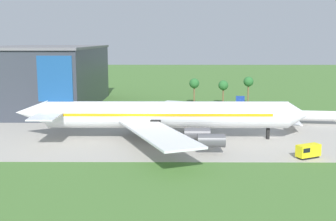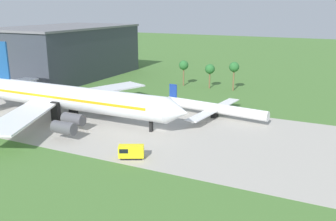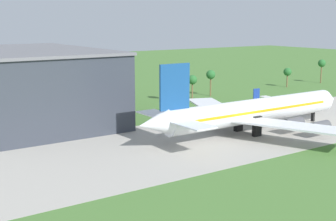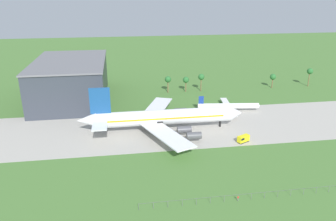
{
  "view_description": "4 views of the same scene",
  "coord_description": "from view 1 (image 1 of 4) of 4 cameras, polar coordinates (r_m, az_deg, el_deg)",
  "views": [
    {
      "loc": [
        -24.21,
        -100.94,
        23.52
      ],
      "look_at": [
        -24.93,
        -2.4,
        6.9
      ],
      "focal_mm": 45.0,
      "sensor_mm": 36.0,
      "label": 1
    },
    {
      "loc": [
        40.48,
        -78.38,
        29.62
      ],
      "look_at": [
        3.56,
        -2.4,
        5.9
      ],
      "focal_mm": 40.0,
      "sensor_mm": 36.0,
      "label": 2
    },
    {
      "loc": [
        -113.82,
        -90.01,
        29.78
      ],
      "look_at": [
        -53.42,
        -2.4,
        9.07
      ],
      "focal_mm": 50.0,
      "sensor_mm": 36.0,
      "label": 3
    },
    {
      "loc": [
        -43.32,
        -129.14,
        56.1
      ],
      "look_at": [
        -22.79,
        5.0,
        6.0
      ],
      "focal_mm": 35.0,
      "sensor_mm": 36.0,
      "label": 4
    }
  ],
  "objects": [
    {
      "name": "baggage_tug",
      "position": [
        89.24,
        18.4,
        -5.22
      ],
      "size": [
        5.41,
        4.03,
        2.8
      ],
      "color": "black",
      "rests_on": "ground_plane"
    },
    {
      "name": "taxiway_strip",
      "position": [
        106.44,
        13.58,
        -3.46
      ],
      "size": [
        320.0,
        44.0,
        0.02
      ],
      "color": "#A8A399",
      "rests_on": "ground_plane"
    },
    {
      "name": "jet_airliner",
      "position": [
        100.14,
        -0.76,
        -0.6
      ],
      "size": [
        69.97,
        60.12,
        19.84
      ],
      "color": "white",
      "rests_on": "ground_plane"
    },
    {
      "name": "ground_plane",
      "position": [
        106.44,
        13.58,
        -3.47
      ],
      "size": [
        600.0,
        600.0,
        0.0
      ],
      "primitive_type": "plane",
      "color": "#477233"
    },
    {
      "name": "palm_tree_row",
      "position": [
        159.22,
        16.83,
        3.51
      ],
      "size": [
        91.4,
        3.6,
        11.33
      ],
      "color": "brown",
      "rests_on": "ground_plane"
    },
    {
      "name": "terminal_building",
      "position": [
        154.95,
        -16.38,
        4.43
      ],
      "size": [
        36.72,
        61.2,
        21.33
      ],
      "color": "#333842",
      "rests_on": "ground_plane"
    },
    {
      "name": "regional_aircraft",
      "position": [
        123.31,
        15.91,
        -0.59
      ],
      "size": [
        30.06,
        27.15,
        7.74
      ],
      "color": "white",
      "rests_on": "ground_plane"
    }
  ]
}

